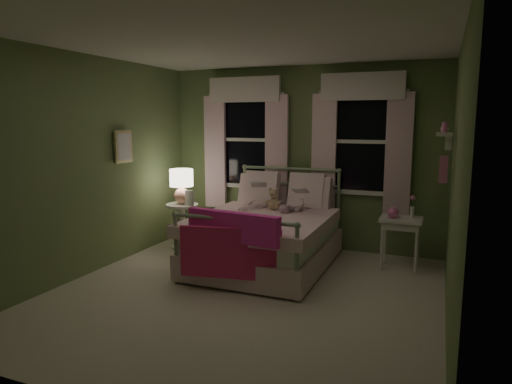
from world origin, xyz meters
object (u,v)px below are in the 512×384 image
at_px(child_right, 298,191).
at_px(nightstand_left, 182,220).
at_px(child_left, 258,184).
at_px(teddy_bear, 274,201).
at_px(nightstand_right, 401,226).
at_px(bed, 266,236).
at_px(table_lamp, 182,183).

xyz_separation_m(child_right, nightstand_left, (-1.69, -0.13, -0.50)).
relative_size(child_left, teddy_bear, 2.82).
relative_size(nightstand_left, nightstand_right, 1.02).
bearing_deg(nightstand_left, child_right, 4.54).
distance_m(bed, child_right, 0.74).
bearing_deg(teddy_bear, child_right, 29.50).
bearing_deg(teddy_bear, child_left, 150.50).
xyz_separation_m(teddy_bear, table_lamp, (-1.41, 0.02, 0.16)).
bearing_deg(table_lamp, bed, -11.55).
height_order(teddy_bear, nightstand_right, teddy_bear).
bearing_deg(table_lamp, nightstand_right, 3.95).
bearing_deg(bed, table_lamp, 168.45).
bearing_deg(child_right, nightstand_left, 24.78).
distance_m(child_right, table_lamp, 1.69).
distance_m(child_left, nightstand_right, 1.92).
bearing_deg(child_left, table_lamp, 23.76).
xyz_separation_m(child_left, teddy_bear, (0.28, -0.16, -0.19)).
distance_m(teddy_bear, table_lamp, 1.42).
bearing_deg(bed, nightstand_left, 168.45).
relative_size(bed, nightstand_right, 3.18).
relative_size(bed, table_lamp, 4.12).
height_order(child_left, teddy_bear, child_left).
bearing_deg(child_left, teddy_bear, 167.48).
xyz_separation_m(child_right, teddy_bear, (-0.28, -0.16, -0.13)).
height_order(bed, child_right, child_right).
distance_m(bed, nightstand_right, 1.67).
xyz_separation_m(bed, nightstand_left, (-1.41, 0.29, 0.03)).
height_order(bed, child_left, child_left).
bearing_deg(table_lamp, teddy_bear, -1.00).
distance_m(teddy_bear, nightstand_right, 1.62).
bearing_deg(child_right, child_left, 20.24).
bearing_deg(nightstand_right, teddy_bear, -171.71).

